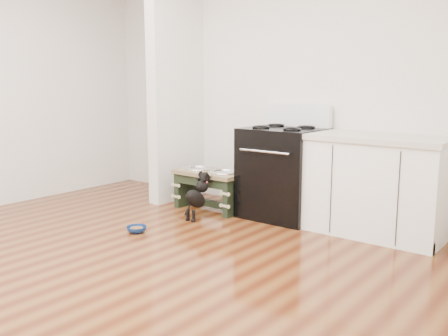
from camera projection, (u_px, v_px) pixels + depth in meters
ground at (97, 273)px, 3.65m from camera, size 5.00×5.00×0.00m
room_shell at (87, 46)px, 3.38m from camera, size 5.00×5.00×5.00m
partition_wall at (176, 84)px, 5.76m from camera, size 0.15×0.80×2.70m
oven_range at (283, 171)px, 5.09m from camera, size 0.76×0.69×1.14m
cabinet_run at (377, 186)px, 4.51m from camera, size 1.24×0.64×0.91m
dog_feeder at (210, 182)px, 5.41m from camera, size 0.78×0.42×0.45m
puppy at (198, 194)px, 5.05m from camera, size 0.14×0.40×0.48m
floor_bowl at (137, 229)px, 4.63m from camera, size 0.24×0.24×0.06m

